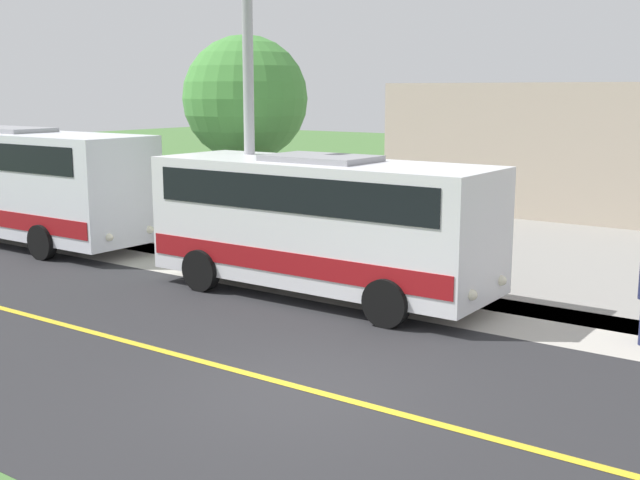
# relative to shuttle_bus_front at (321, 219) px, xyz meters

# --- Properties ---
(ground_plane) EXTENTS (120.00, 120.00, 0.00)m
(ground_plane) POSITION_rel_shuttle_bus_front_xyz_m (4.49, 2.91, -1.61)
(ground_plane) COLOR #477238
(road_surface) EXTENTS (8.00, 100.00, 0.01)m
(road_surface) POSITION_rel_shuttle_bus_front_xyz_m (4.49, 2.91, -1.60)
(road_surface) COLOR #28282B
(road_surface) RESTS_ON ground
(sidewalk) EXTENTS (2.40, 100.00, 0.01)m
(sidewalk) POSITION_rel_shuttle_bus_front_xyz_m (-0.71, 2.91, -1.60)
(sidewalk) COLOR #B2ADA3
(sidewalk) RESTS_ON ground
(road_centre_line) EXTENTS (0.16, 100.00, 0.00)m
(road_centre_line) POSITION_rel_shuttle_bus_front_xyz_m (4.49, 2.91, -1.60)
(road_centre_line) COLOR gold
(road_centre_line) RESTS_ON ground
(shuttle_bus_front) EXTENTS (2.64, 7.49, 2.92)m
(shuttle_bus_front) POSITION_rel_shuttle_bus_front_xyz_m (0.00, 0.00, 0.00)
(shuttle_bus_front) COLOR white
(shuttle_bus_front) RESTS_ON ground
(transit_bus_rear) EXTENTS (2.65, 10.16, 3.20)m
(transit_bus_rear) POSITION_rel_shuttle_bus_front_xyz_m (-0.01, -10.89, 0.15)
(transit_bus_rear) COLOR white
(transit_bus_rear) RESTS_ON ground
(street_light_pole) EXTENTS (1.97, 0.24, 7.08)m
(street_light_pole) POSITION_rel_shuttle_bus_front_xyz_m (-0.37, -2.32, 2.33)
(street_light_pole) COLOR #9E9EA3
(street_light_pole) RESTS_ON ground
(tree_curbside) EXTENTS (3.27, 3.27, 5.65)m
(tree_curbside) POSITION_rel_shuttle_bus_front_xyz_m (-2.91, -4.47, 2.37)
(tree_curbside) COLOR brown
(tree_curbside) RESTS_ON ground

